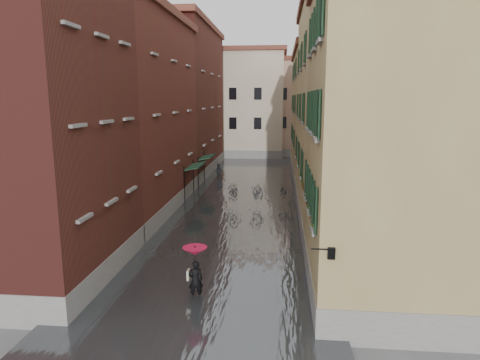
% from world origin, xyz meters
% --- Properties ---
extents(ground, '(120.00, 120.00, 0.00)m').
position_xyz_m(ground, '(0.00, 0.00, 0.00)').
color(ground, '#58595B').
rests_on(ground, ground).
extents(floodwater, '(10.00, 60.00, 0.20)m').
position_xyz_m(floodwater, '(0.00, 13.00, 0.10)').
color(floodwater, '#474B4E').
rests_on(floodwater, ground).
extents(building_left_near, '(6.00, 8.00, 13.00)m').
position_xyz_m(building_left_near, '(-7.00, -2.00, 6.50)').
color(building_left_near, maroon).
rests_on(building_left_near, ground).
extents(building_left_mid, '(6.00, 14.00, 12.50)m').
position_xyz_m(building_left_mid, '(-7.00, 9.00, 6.25)').
color(building_left_mid, '#59221C').
rests_on(building_left_mid, ground).
extents(building_left_far, '(6.00, 16.00, 14.00)m').
position_xyz_m(building_left_far, '(-7.00, 24.00, 7.00)').
color(building_left_far, maroon).
rests_on(building_left_far, ground).
extents(building_right_near, '(6.00, 8.00, 11.50)m').
position_xyz_m(building_right_near, '(7.00, -2.00, 5.75)').
color(building_right_near, olive).
rests_on(building_right_near, ground).
extents(building_right_mid, '(6.00, 14.00, 13.00)m').
position_xyz_m(building_right_mid, '(7.00, 9.00, 6.50)').
color(building_right_mid, tan).
rests_on(building_right_mid, ground).
extents(building_right_far, '(6.00, 16.00, 11.50)m').
position_xyz_m(building_right_far, '(7.00, 24.00, 5.75)').
color(building_right_far, olive).
rests_on(building_right_far, ground).
extents(building_end_cream, '(12.00, 9.00, 13.00)m').
position_xyz_m(building_end_cream, '(-3.00, 38.00, 6.50)').
color(building_end_cream, beige).
rests_on(building_end_cream, ground).
extents(building_end_pink, '(10.00, 9.00, 12.00)m').
position_xyz_m(building_end_pink, '(6.00, 40.00, 6.00)').
color(building_end_pink, tan).
rests_on(building_end_pink, ground).
extents(awning_near, '(1.09, 3.25, 2.80)m').
position_xyz_m(awning_near, '(-3.48, 12.61, 2.47)').
color(awning_near, '#163220').
rests_on(awning_near, ground).
extents(awning_far, '(1.09, 2.95, 2.80)m').
position_xyz_m(awning_far, '(-3.49, 17.55, 2.47)').
color(awning_far, '#163220').
rests_on(awning_far, ground).
extents(wall_lantern, '(0.71, 0.22, 0.35)m').
position_xyz_m(wall_lantern, '(4.33, -6.00, 3.01)').
color(wall_lantern, black).
rests_on(wall_lantern, ground).
extents(window_planters, '(0.59, 10.34, 0.84)m').
position_xyz_m(window_planters, '(4.12, 0.39, 3.51)').
color(window_planters, brown).
rests_on(window_planters, ground).
extents(pedestrian_main, '(0.95, 0.95, 2.06)m').
position_xyz_m(pedestrian_main, '(-0.29, -3.35, 1.27)').
color(pedestrian_main, black).
rests_on(pedestrian_main, ground).
extents(pedestrian_far, '(0.87, 0.79, 1.46)m').
position_xyz_m(pedestrian_far, '(-2.89, 20.64, 0.73)').
color(pedestrian_far, black).
rests_on(pedestrian_far, ground).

